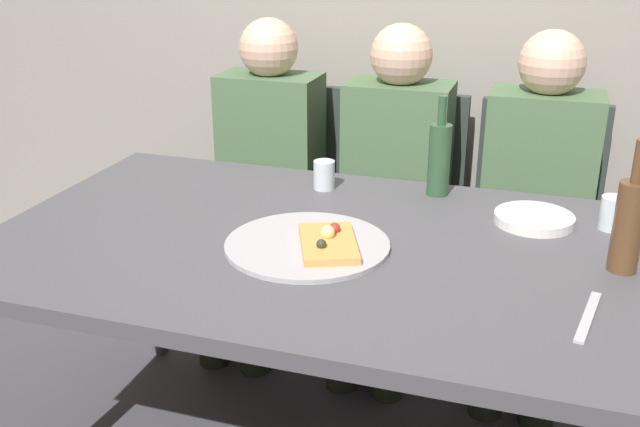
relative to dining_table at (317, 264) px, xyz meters
The scene contains 15 objects.
dining_table is the anchor object (origin of this frame).
pizza_tray 0.09m from the dining_table, 98.45° to the right, with size 0.40×0.40×0.01m, color #ADADB2.
pizza_slice_last 0.12m from the dining_table, 50.52° to the right, with size 0.20×0.25×0.05m.
wine_bottle 0.74m from the dining_table, ahead, with size 0.07×0.07×0.31m.
beer_bottle 0.51m from the dining_table, 61.05° to the left, with size 0.06×0.06×0.29m.
tumbler_near 0.39m from the dining_table, 105.00° to the left, with size 0.06×0.06×0.09m, color silver.
tumbler_far 0.77m from the dining_table, 23.03° to the left, with size 0.07×0.07×0.09m, color silver.
plate_stack 0.58m from the dining_table, 28.39° to the left, with size 0.21×0.21×0.02m, color white.
table_knife 0.67m from the dining_table, 17.73° to the right, with size 0.22×0.02×0.01m, color #B7B7BC.
chair_left 1.03m from the dining_table, 116.78° to the left, with size 0.44×0.44×0.90m.
chair_middle 0.92m from the dining_table, 88.80° to the left, with size 0.44×0.44×0.90m.
chair_right 1.05m from the dining_table, 61.02° to the left, with size 0.44×0.44×0.90m.
guest_in_sweater 0.89m from the dining_table, 121.20° to the left, with size 0.36×0.56×1.17m.
guest_in_beanie 0.76m from the dining_table, 88.57° to the left, with size 0.36×0.56×1.17m.
guest_by_wall 0.91m from the dining_table, 56.39° to the left, with size 0.36×0.56×1.17m.
Camera 1 is at (0.52, -1.59, 1.48)m, focal length 41.19 mm.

